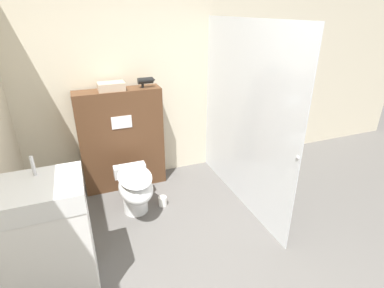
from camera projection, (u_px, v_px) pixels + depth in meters
The scene contains 8 objects.
wall_back at pixel (156, 77), 3.55m from camera, with size 8.00×0.06×2.50m.
partition_panel at pixel (122, 140), 3.50m from camera, with size 0.95×0.26×1.19m.
shower_glass at pixel (243, 118), 3.09m from camera, with size 0.04×1.81×1.92m.
toilet at pixel (135, 189), 3.08m from camera, with size 0.34×0.63×0.49m.
sink_vanity at pixel (49, 244), 2.09m from camera, with size 0.58×0.46×1.12m.
hair_drier at pixel (146, 81), 3.31m from camera, with size 0.20×0.07×0.11m.
folded_towel at pixel (111, 86), 3.20m from camera, with size 0.28×0.19×0.09m.
spare_toilet_roll at pixel (163, 201), 3.31m from camera, with size 0.09×0.09×0.11m.
Camera 1 is at (-0.89, -1.11, 2.00)m, focal length 28.00 mm.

